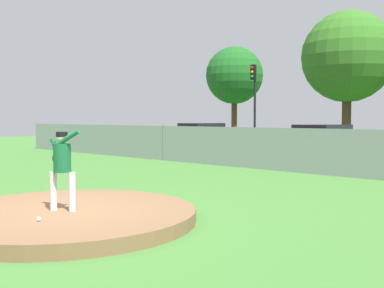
# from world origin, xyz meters

# --- Properties ---
(ground_plane) EXTENTS (80.00, 80.00, 0.00)m
(ground_plane) POSITION_xyz_m (0.00, 6.00, 0.00)
(ground_plane) COLOR #427A33
(asphalt_strip) EXTENTS (44.00, 7.00, 0.01)m
(asphalt_strip) POSITION_xyz_m (0.00, 14.50, 0.00)
(asphalt_strip) COLOR #2B2B2D
(asphalt_strip) RESTS_ON ground_plane
(pitchers_mound) EXTENTS (4.89, 4.89, 0.25)m
(pitchers_mound) POSITION_xyz_m (0.00, 0.00, 0.12)
(pitchers_mound) COLOR brown
(pitchers_mound) RESTS_ON ground_plane
(pitcher_youth) EXTENTS (0.82, 0.32, 1.53)m
(pitcher_youth) POSITION_xyz_m (0.04, -0.11, 1.16)
(pitcher_youth) COLOR silver
(pitcher_youth) RESTS_ON pitchers_mound
(baseball) EXTENTS (0.07, 0.07, 0.07)m
(baseball) POSITION_xyz_m (0.53, -0.86, 0.28)
(baseball) COLOR white
(baseball) RESTS_ON pitchers_mound
(chainlink_fence) EXTENTS (39.82, 0.07, 1.71)m
(chainlink_fence) POSITION_xyz_m (0.00, 10.00, 0.81)
(chainlink_fence) COLOR gray
(chainlink_fence) RESTS_ON ground_plane
(parked_car_teal) EXTENTS (1.78, 4.32, 1.68)m
(parked_car_teal) POSITION_xyz_m (-10.03, 14.96, 0.81)
(parked_car_teal) COLOR #146066
(parked_car_teal) RESTS_ON ground_plane
(parked_car_red) EXTENTS (2.04, 4.33, 1.69)m
(parked_car_red) POSITION_xyz_m (-2.06, 14.09, 0.80)
(parked_car_red) COLOR #A81919
(parked_car_red) RESTS_ON ground_plane
(traffic_cone_orange) EXTENTS (0.40, 0.40, 0.55)m
(traffic_cone_orange) POSITION_xyz_m (-5.09, 15.59, 0.26)
(traffic_cone_orange) COLOR orange
(traffic_cone_orange) RESTS_ON asphalt_strip
(traffic_light_near) EXTENTS (0.28, 0.46, 5.20)m
(traffic_light_near) POSITION_xyz_m (-8.87, 18.44, 3.53)
(traffic_light_near) COLOR black
(traffic_light_near) RESTS_ON ground_plane
(tree_leaning_west) EXTENTS (4.26, 4.26, 7.28)m
(tree_leaning_west) POSITION_xyz_m (-13.65, 22.62, 5.12)
(tree_leaning_west) COLOR #4C331E
(tree_leaning_west) RESTS_ON ground_plane
(tree_broad_left) EXTENTS (5.46, 5.46, 8.38)m
(tree_broad_left) POSITION_xyz_m (-4.59, 22.00, 5.63)
(tree_broad_left) COLOR #4C331E
(tree_broad_left) RESTS_ON ground_plane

